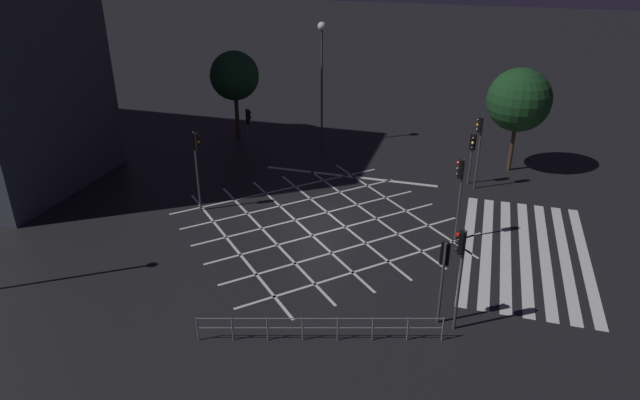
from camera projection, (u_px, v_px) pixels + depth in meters
name	position (u px, v px, depth m)	size (l,w,h in m)	color
ground_plane	(320.00, 223.00, 30.26)	(200.00, 200.00, 0.00)	black
road_markings	(439.00, 236.00, 28.98)	(16.57, 21.60, 0.01)	silver
traffic_light_sw_main	(444.00, 266.00, 21.64)	(0.39, 0.36, 3.62)	#424244
traffic_light_se_main	(472.00, 149.00, 33.96)	(0.39, 0.36, 3.20)	#424244
traffic_light_median_north	(197.00, 156.00, 30.31)	(0.36, 0.39, 4.55)	#424244
traffic_light_sw_cross	(460.00, 260.00, 21.01)	(0.36, 0.39, 4.35)	#424244
traffic_light_se_cross	(479.00, 138.00, 33.00)	(0.36, 0.39, 4.46)	#424244
traffic_light_ne_cross	(248.00, 125.00, 36.94)	(0.36, 0.39, 3.69)	#424244
traffic_light_median_south	(460.00, 183.00, 27.46)	(0.36, 0.39, 4.30)	#424244
street_lamp_west	(322.00, 55.00, 38.57)	(0.59, 0.59, 8.59)	#424244
street_tree_near	(519.00, 100.00, 34.97)	(3.91, 3.91, 6.60)	#473323
street_tree_far	(234.00, 76.00, 41.00)	(3.54, 3.54, 6.35)	#473323
pedestrian_railing	(320.00, 326.00, 21.40)	(2.65, 8.93, 1.05)	gray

